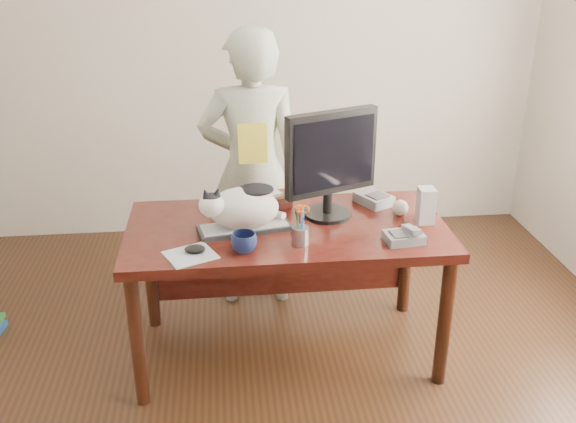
{
  "coord_description": "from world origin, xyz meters",
  "views": [
    {
      "loc": [
        -0.31,
        -2.3,
        2.1
      ],
      "look_at": [
        0.0,
        0.55,
        0.85
      ],
      "focal_mm": 40.0,
      "sensor_mm": 36.0,
      "label": 1
    }
  ],
  "objects_px": {
    "coffee_mug": "(244,243)",
    "person": "(252,171)",
    "speaker": "(426,205)",
    "calculator": "(374,199)",
    "book_stack": "(269,200)",
    "keyboard": "(244,228)",
    "monitor": "(331,159)",
    "desk": "(285,245)",
    "mouse": "(195,249)",
    "pen_cup": "(300,234)",
    "baseball": "(400,208)",
    "phone": "(405,236)",
    "cat": "(241,206)"
  },
  "relations": [
    {
      "from": "speaker",
      "to": "person",
      "type": "xyz_separation_m",
      "value": [
        -0.84,
        0.63,
        -0.01
      ]
    },
    {
      "from": "monitor",
      "to": "person",
      "type": "relative_size",
      "value": 0.34
    },
    {
      "from": "monitor",
      "to": "calculator",
      "type": "bearing_deg",
      "value": 8.18
    },
    {
      "from": "mouse",
      "to": "pen_cup",
      "type": "bearing_deg",
      "value": -20.08
    },
    {
      "from": "book_stack",
      "to": "person",
      "type": "xyz_separation_m",
      "value": [
        -0.07,
        0.34,
        0.05
      ]
    },
    {
      "from": "calculator",
      "to": "cat",
      "type": "bearing_deg",
      "value": 171.74
    },
    {
      "from": "baseball",
      "to": "calculator",
      "type": "bearing_deg",
      "value": 120.84
    },
    {
      "from": "book_stack",
      "to": "calculator",
      "type": "distance_m",
      "value": 0.57
    },
    {
      "from": "keyboard",
      "to": "monitor",
      "type": "relative_size",
      "value": 0.85
    },
    {
      "from": "person",
      "to": "phone",
      "type": "bearing_deg",
      "value": 129.47
    },
    {
      "from": "coffee_mug",
      "to": "calculator",
      "type": "distance_m",
      "value": 0.88
    },
    {
      "from": "keyboard",
      "to": "desk",
      "type": "bearing_deg",
      "value": 14.4
    },
    {
      "from": "coffee_mug",
      "to": "person",
      "type": "distance_m",
      "value": 0.87
    },
    {
      "from": "coffee_mug",
      "to": "person",
      "type": "xyz_separation_m",
      "value": [
        0.08,
        0.86,
        0.03
      ]
    },
    {
      "from": "keyboard",
      "to": "speaker",
      "type": "xyz_separation_m",
      "value": [
        0.91,
        -0.0,
        0.08
      ]
    },
    {
      "from": "speaker",
      "to": "book_stack",
      "type": "distance_m",
      "value": 0.82
    },
    {
      "from": "baseball",
      "to": "person",
      "type": "distance_m",
      "value": 0.91
    },
    {
      "from": "monitor",
      "to": "mouse",
      "type": "distance_m",
      "value": 0.81
    },
    {
      "from": "monitor",
      "to": "pen_cup",
      "type": "height_order",
      "value": "monitor"
    },
    {
      "from": "keyboard",
      "to": "monitor",
      "type": "xyz_separation_m",
      "value": [
        0.44,
        0.11,
        0.3
      ]
    },
    {
      "from": "cat",
      "to": "speaker",
      "type": "height_order",
      "value": "cat"
    },
    {
      "from": "phone",
      "to": "calculator",
      "type": "bearing_deg",
      "value": 88.26
    },
    {
      "from": "book_stack",
      "to": "keyboard",
      "type": "bearing_deg",
      "value": -132.23
    },
    {
      "from": "mouse",
      "to": "calculator",
      "type": "xyz_separation_m",
      "value": [
        0.95,
        0.49,
        0.0
      ]
    },
    {
      "from": "desk",
      "to": "speaker",
      "type": "xyz_separation_m",
      "value": [
        0.7,
        -0.11,
        0.24
      ]
    },
    {
      "from": "cat",
      "to": "pen_cup",
      "type": "height_order",
      "value": "cat"
    },
    {
      "from": "monitor",
      "to": "coffee_mug",
      "type": "relative_size",
      "value": 4.73
    },
    {
      "from": "desk",
      "to": "cat",
      "type": "height_order",
      "value": "cat"
    },
    {
      "from": "pen_cup",
      "to": "calculator",
      "type": "height_order",
      "value": "pen_cup"
    },
    {
      "from": "desk",
      "to": "baseball",
      "type": "xyz_separation_m",
      "value": [
        0.6,
        -0.01,
        0.19
      ]
    },
    {
      "from": "baseball",
      "to": "book_stack",
      "type": "distance_m",
      "value": 0.69
    },
    {
      "from": "phone",
      "to": "desk",
      "type": "bearing_deg",
      "value": 143.28
    },
    {
      "from": "pen_cup",
      "to": "mouse",
      "type": "xyz_separation_m",
      "value": [
        -0.49,
        -0.04,
        -0.03
      ]
    },
    {
      "from": "desk",
      "to": "coffee_mug",
      "type": "bearing_deg",
      "value": -123.53
    },
    {
      "from": "book_stack",
      "to": "calculator",
      "type": "bearing_deg",
      "value": -18.48
    },
    {
      "from": "desk",
      "to": "person",
      "type": "distance_m",
      "value": 0.59
    },
    {
      "from": "speaker",
      "to": "desk",
      "type": "bearing_deg",
      "value": 173.44
    },
    {
      "from": "desk",
      "to": "mouse",
      "type": "relative_size",
      "value": 14.17
    },
    {
      "from": "coffee_mug",
      "to": "book_stack",
      "type": "distance_m",
      "value": 0.55
    },
    {
      "from": "cat",
      "to": "desk",
      "type": "bearing_deg",
      "value": 14.06
    },
    {
      "from": "baseball",
      "to": "keyboard",
      "type": "bearing_deg",
      "value": -173.26
    },
    {
      "from": "desk",
      "to": "mouse",
      "type": "distance_m",
      "value": 0.58
    },
    {
      "from": "cat",
      "to": "monitor",
      "type": "distance_m",
      "value": 0.51
    },
    {
      "from": "monitor",
      "to": "person",
      "type": "bearing_deg",
      "value": 103.72
    },
    {
      "from": "person",
      "to": "monitor",
      "type": "bearing_deg",
      "value": 125.98
    },
    {
      "from": "pen_cup",
      "to": "baseball",
      "type": "relative_size",
      "value": 2.45
    },
    {
      "from": "book_stack",
      "to": "person",
      "type": "distance_m",
      "value": 0.35
    },
    {
      "from": "monitor",
      "to": "calculator",
      "type": "relative_size",
      "value": 2.38
    },
    {
      "from": "pen_cup",
      "to": "book_stack",
      "type": "distance_m",
      "value": 0.49
    },
    {
      "from": "speaker",
      "to": "calculator",
      "type": "distance_m",
      "value": 0.34
    }
  ]
}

